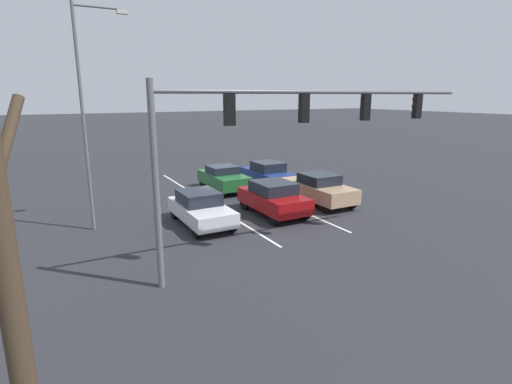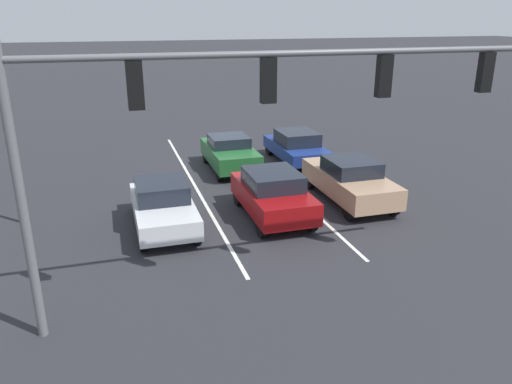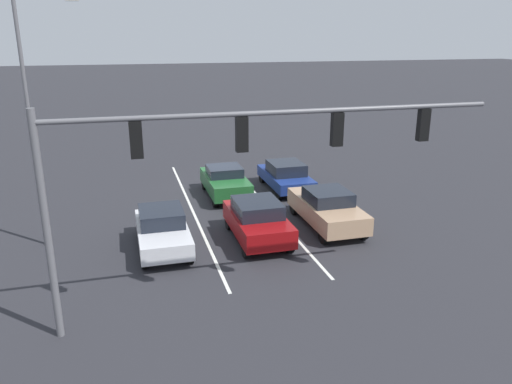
% 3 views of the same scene
% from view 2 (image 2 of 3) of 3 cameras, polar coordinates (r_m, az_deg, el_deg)
% --- Properties ---
extents(ground_plane, '(240.00, 240.00, 0.00)m').
position_cam_2_polar(ground_plane, '(23.01, -3.67, 2.87)').
color(ground_plane, '#28282D').
extents(lane_stripe_left_divider, '(0.12, 16.28, 0.01)m').
position_cam_2_polar(lane_stripe_left_divider, '(21.51, 2.24, 1.71)').
color(lane_stripe_left_divider, silver).
rests_on(lane_stripe_left_divider, ground_plane).
extents(lane_stripe_center_divider, '(0.12, 16.28, 0.01)m').
position_cam_2_polar(lane_stripe_center_divider, '(20.68, -7.07, 0.83)').
color(lane_stripe_center_divider, silver).
rests_on(lane_stripe_center_divider, ground_plane).
extents(car_maroon_midlane_front, '(1.94, 4.11, 1.64)m').
position_cam_2_polar(car_maroon_midlane_front, '(17.01, 1.92, -0.19)').
color(car_maroon_midlane_front, maroon).
rests_on(car_maroon_midlane_front, ground_plane).
extents(car_silver_rightlane_front, '(1.85, 4.20, 1.52)m').
position_cam_2_polar(car_silver_rightlane_front, '(16.50, -10.59, -1.48)').
color(car_silver_rightlane_front, silver).
rests_on(car_silver_rightlane_front, ground_plane).
extents(car_tan_leftlane_front, '(1.93, 4.69, 1.63)m').
position_cam_2_polar(car_tan_leftlane_front, '(18.85, 10.66, 1.38)').
color(car_tan_leftlane_front, tan).
rests_on(car_tan_leftlane_front, ground_plane).
extents(car_navy_leftlane_second, '(1.92, 4.25, 1.48)m').
position_cam_2_polar(car_navy_leftlane_second, '(23.66, 4.65, 5.23)').
color(car_navy_leftlane_second, navy).
rests_on(car_navy_leftlane_second, ground_plane).
extents(car_darkgreen_midlane_second, '(1.89, 4.10, 1.52)m').
position_cam_2_polar(car_darkgreen_midlane_second, '(22.40, -3.02, 4.51)').
color(car_darkgreen_midlane_second, '#1E5928').
rests_on(car_darkgreen_midlane_second, ground_plane).
extents(traffic_signal_gantry, '(12.74, 0.37, 6.19)m').
position_cam_2_polar(traffic_signal_gantry, '(10.74, -1.51, 9.99)').
color(traffic_signal_gantry, slate).
rests_on(traffic_signal_gantry, ground_plane).
extents(street_lamp_right_shoulder, '(2.16, 0.24, 9.29)m').
position_cam_2_polar(street_lamp_right_shoulder, '(17.21, -26.52, 13.29)').
color(street_lamp_right_shoulder, slate).
rests_on(street_lamp_right_shoulder, ground_plane).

